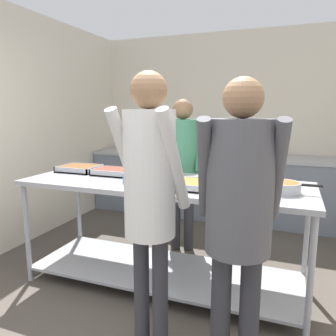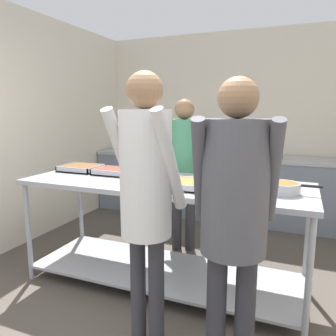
{
  "view_description": "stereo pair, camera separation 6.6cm",
  "coord_description": "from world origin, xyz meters",
  "px_view_note": "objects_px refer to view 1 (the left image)",
  "views": [
    {
      "loc": [
        0.92,
        -1.17,
        1.53
      ],
      "look_at": [
        -0.08,
        1.45,
        1.04
      ],
      "focal_mm": 35.0,
      "sensor_mm": 36.0,
      "label": 1
    },
    {
      "loc": [
        0.98,
        -1.15,
        1.53
      ],
      "look_at": [
        -0.08,
        1.45,
        1.04
      ],
      "focal_mm": 35.0,
      "sensor_mm": 36.0,
      "label": 2
    }
  ],
  "objects_px": {
    "broccoli_bowl": "(138,176)",
    "water_bottle": "(277,150)",
    "sauce_pan": "(283,187)",
    "cook_behind_counter": "(183,158)",
    "serving_tray_vegetables": "(114,172)",
    "guest_serving_right": "(239,202)",
    "guest_serving_left": "(150,185)",
    "serving_tray_roast": "(80,168)",
    "plate_stack": "(233,186)",
    "serving_tray_greens": "(182,184)"
  },
  "relations": [
    {
      "from": "serving_tray_greens",
      "to": "water_bottle",
      "type": "bearing_deg",
      "value": 73.85
    },
    {
      "from": "cook_behind_counter",
      "to": "water_bottle",
      "type": "relative_size",
      "value": 6.97
    },
    {
      "from": "broccoli_bowl",
      "to": "guest_serving_left",
      "type": "distance_m",
      "value": 0.88
    },
    {
      "from": "cook_behind_counter",
      "to": "serving_tray_vegetables",
      "type": "bearing_deg",
      "value": -125.65
    },
    {
      "from": "serving_tray_greens",
      "to": "cook_behind_counter",
      "type": "bearing_deg",
      "value": 108.03
    },
    {
      "from": "serving_tray_roast",
      "to": "sauce_pan",
      "type": "bearing_deg",
      "value": -6.05
    },
    {
      "from": "broccoli_bowl",
      "to": "guest_serving_right",
      "type": "height_order",
      "value": "guest_serving_right"
    },
    {
      "from": "broccoli_bowl",
      "to": "serving_tray_roast",
      "type": "bearing_deg",
      "value": 162.43
    },
    {
      "from": "serving_tray_vegetables",
      "to": "guest_serving_right",
      "type": "distance_m",
      "value": 1.61
    },
    {
      "from": "cook_behind_counter",
      "to": "guest_serving_right",
      "type": "bearing_deg",
      "value": -62.02
    },
    {
      "from": "broccoli_bowl",
      "to": "cook_behind_counter",
      "type": "height_order",
      "value": "cook_behind_counter"
    },
    {
      "from": "cook_behind_counter",
      "to": "water_bottle",
      "type": "height_order",
      "value": "cook_behind_counter"
    },
    {
      "from": "sauce_pan",
      "to": "guest_serving_right",
      "type": "distance_m",
      "value": 0.8
    },
    {
      "from": "serving_tray_vegetables",
      "to": "guest_serving_right",
      "type": "relative_size",
      "value": 0.22
    },
    {
      "from": "guest_serving_left",
      "to": "water_bottle",
      "type": "distance_m",
      "value": 2.88
    },
    {
      "from": "sauce_pan",
      "to": "water_bottle",
      "type": "height_order",
      "value": "water_bottle"
    },
    {
      "from": "serving_tray_vegetables",
      "to": "guest_serving_right",
      "type": "xyz_separation_m",
      "value": [
        1.31,
        -0.93,
        0.09
      ]
    },
    {
      "from": "broccoli_bowl",
      "to": "cook_behind_counter",
      "type": "xyz_separation_m",
      "value": [
        0.11,
        0.85,
        0.04
      ]
    },
    {
      "from": "serving_tray_roast",
      "to": "guest_serving_left",
      "type": "xyz_separation_m",
      "value": [
        1.2,
        -0.99,
        0.14
      ]
    },
    {
      "from": "serving_tray_greens",
      "to": "sauce_pan",
      "type": "distance_m",
      "value": 0.76
    },
    {
      "from": "serving_tray_roast",
      "to": "serving_tray_greens",
      "type": "xyz_separation_m",
      "value": [
        1.17,
        -0.29,
        0.0
      ]
    },
    {
      "from": "broccoli_bowl",
      "to": "guest_serving_left",
      "type": "relative_size",
      "value": 0.15
    },
    {
      "from": "broccoli_bowl",
      "to": "cook_behind_counter",
      "type": "bearing_deg",
      "value": 82.37
    },
    {
      "from": "guest_serving_left",
      "to": "guest_serving_right",
      "type": "distance_m",
      "value": 0.52
    },
    {
      "from": "broccoli_bowl",
      "to": "sauce_pan",
      "type": "distance_m",
      "value": 1.16
    },
    {
      "from": "guest_serving_left",
      "to": "guest_serving_right",
      "type": "xyz_separation_m",
      "value": [
        0.51,
        0.02,
        -0.05
      ]
    },
    {
      "from": "water_bottle",
      "to": "serving_tray_greens",
      "type": "bearing_deg",
      "value": -106.15
    },
    {
      "from": "serving_tray_roast",
      "to": "plate_stack",
      "type": "bearing_deg",
      "value": -9.82
    },
    {
      "from": "sauce_pan",
      "to": "broccoli_bowl",
      "type": "bearing_deg",
      "value": -178.15
    },
    {
      "from": "sauce_pan",
      "to": "water_bottle",
      "type": "relative_size",
      "value": 1.65
    },
    {
      "from": "broccoli_bowl",
      "to": "water_bottle",
      "type": "bearing_deg",
      "value": 63.71
    },
    {
      "from": "serving_tray_greens",
      "to": "water_bottle",
      "type": "distance_m",
      "value": 2.21
    },
    {
      "from": "serving_tray_vegetables",
      "to": "water_bottle",
      "type": "height_order",
      "value": "water_bottle"
    },
    {
      "from": "sauce_pan",
      "to": "serving_tray_roast",
      "type": "bearing_deg",
      "value": 173.95
    },
    {
      "from": "serving_tray_roast",
      "to": "cook_behind_counter",
      "type": "distance_m",
      "value": 1.07
    },
    {
      "from": "guest_serving_right",
      "to": "water_bottle",
      "type": "distance_m",
      "value": 2.8
    },
    {
      "from": "serving_tray_roast",
      "to": "sauce_pan",
      "type": "relative_size",
      "value": 0.97
    },
    {
      "from": "serving_tray_roast",
      "to": "guest_serving_left",
      "type": "distance_m",
      "value": 1.56
    },
    {
      "from": "sauce_pan",
      "to": "guest_serving_left",
      "type": "xyz_separation_m",
      "value": [
        -0.72,
        -0.79,
        0.12
      ]
    },
    {
      "from": "guest_serving_right",
      "to": "water_bottle",
      "type": "relative_size",
      "value": 7.18
    },
    {
      "from": "broccoli_bowl",
      "to": "sauce_pan",
      "type": "xyz_separation_m",
      "value": [
        1.16,
        0.04,
        -0.0
      ]
    },
    {
      "from": "plate_stack",
      "to": "guest_serving_right",
      "type": "height_order",
      "value": "guest_serving_right"
    },
    {
      "from": "broccoli_bowl",
      "to": "serving_tray_greens",
      "type": "height_order",
      "value": "broccoli_bowl"
    },
    {
      "from": "guest_serving_left",
      "to": "cook_behind_counter",
      "type": "xyz_separation_m",
      "value": [
        -0.33,
        1.6,
        -0.08
      ]
    },
    {
      "from": "serving_tray_greens",
      "to": "plate_stack",
      "type": "bearing_deg",
      "value": 3.2
    },
    {
      "from": "broccoli_bowl",
      "to": "plate_stack",
      "type": "relative_size",
      "value": 1.09
    },
    {
      "from": "plate_stack",
      "to": "cook_behind_counter",
      "type": "relative_size",
      "value": 0.14
    },
    {
      "from": "serving_tray_vegetables",
      "to": "cook_behind_counter",
      "type": "bearing_deg",
      "value": 54.35
    },
    {
      "from": "guest_serving_right",
      "to": "cook_behind_counter",
      "type": "relative_size",
      "value": 1.03
    },
    {
      "from": "serving_tray_roast",
      "to": "broccoli_bowl",
      "type": "relative_size",
      "value": 1.46
    }
  ]
}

